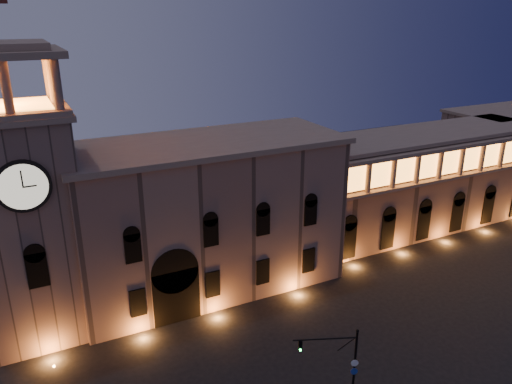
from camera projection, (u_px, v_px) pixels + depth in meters
government_building at (207, 216)px, 57.02m from camera, size 30.80×12.80×17.60m
clock_tower at (28, 217)px, 47.21m from camera, size 9.80×9.80×32.40m
colonnade_wing at (419, 180)px, 73.49m from camera, size 40.60×11.50×14.50m
secondary_building at (504, 152)px, 89.63m from camera, size 20.00×12.00×14.00m
traffic_light at (343, 367)px, 40.13m from camera, size 5.05×2.27×7.41m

